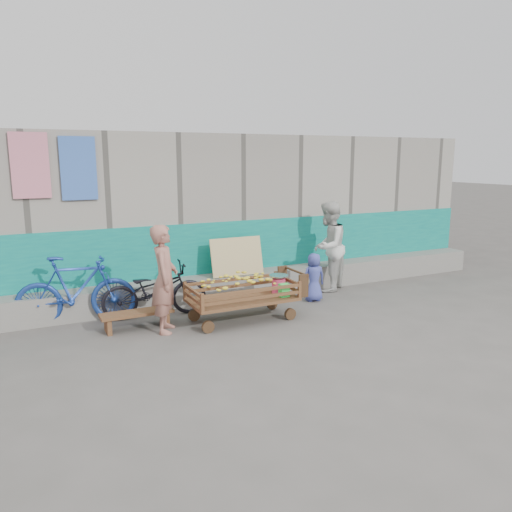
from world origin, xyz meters
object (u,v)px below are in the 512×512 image
bicycle_blue (76,290)px  child (314,277)px  banana_cart (240,288)px  bench (137,316)px  vendor_man (165,279)px  woman (328,247)px  bicycle_dark (155,290)px

bicycle_blue → child: bearing=-86.9°
banana_cart → bench: 1.65m
vendor_man → woman: bearing=-53.8°
banana_cart → child: size_ratio=2.10×
bicycle_dark → banana_cart: bearing=-118.5°
woman → bicycle_blue: woman is taller
vendor_man → woman: woman is taller
banana_cart → woman: bearing=22.3°
banana_cart → bench: (-1.57, 0.35, -0.34)m
child → vendor_man: bearing=14.1°
bench → bicycle_blue: bearing=140.1°
woman → child: size_ratio=1.98×
child → bicycle_blue: 4.05m
vendor_man → bicycle_blue: vendor_man is taller
banana_cart → bench: size_ratio=1.70×
bicycle_dark → vendor_man: bearing=-176.6°
bench → child: 3.25m
banana_cart → bicycle_dark: bicycle_dark is taller
bench → woman: bearing=8.7°
vendor_man → child: (2.87, 0.39, -0.37)m
banana_cart → woman: 2.52m
bicycle_dark → woman: bearing=-81.4°
child → banana_cart: bearing=21.3°
vendor_man → child: vendor_man is taller
bicycle_blue → vendor_man: bearing=-118.6°
vendor_man → bicycle_dark: size_ratio=0.95×
vendor_man → bench: bearing=73.0°
child → bicycle_dark: 2.85m
bench → bicycle_dark: 0.67m
woman → bicycle_dark: (-3.48, -0.13, -0.43)m
bench → child: (3.24, 0.09, 0.24)m
vendor_man → banana_cart: bearing=-70.5°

